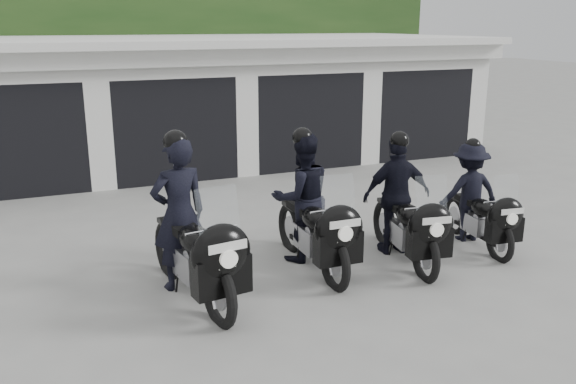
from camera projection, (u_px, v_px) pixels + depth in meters
name	position (u px, v px, depth m)	size (l,w,h in m)	color
ground	(270.00, 278.00, 8.20)	(80.00, 80.00, 0.00)	gray
garage_block	(153.00, 102.00, 14.98)	(16.40, 6.80, 2.96)	silver
background_vegetation	(134.00, 40.00, 19.08)	(20.00, 3.90, 5.80)	#1B3814
police_bike_a	(190.00, 233.00, 7.43)	(0.95, 2.43, 2.12)	black
police_bike_b	(308.00, 207.00, 8.47)	(0.90, 2.28, 1.98)	black
police_bike_c	(402.00, 204.00, 8.74)	(1.10, 2.15, 1.88)	black
police_bike_d	(474.00, 198.00, 9.33)	(1.06, 1.92, 1.67)	black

